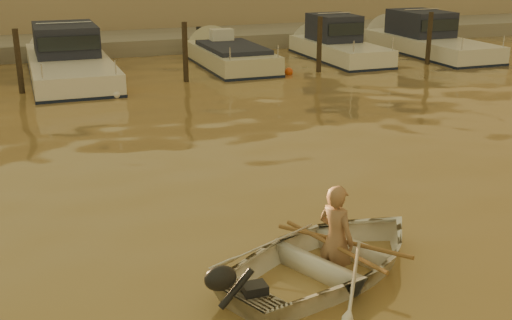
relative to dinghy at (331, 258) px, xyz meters
name	(u,v)px	position (x,y,z in m)	size (l,w,h in m)	color
ground_plane	(428,251)	(1.70, 0.10, -0.25)	(160.00, 160.00, 0.00)	brown
dinghy	(331,258)	(0.00, 0.00, 0.00)	(2.54, 3.55, 0.74)	white
person	(336,239)	(0.09, 0.04, 0.25)	(0.58, 0.38, 1.60)	#966B4B
outboard_motor	(253,294)	(-1.38, -0.60, 0.03)	(0.90, 0.40, 0.70)	black
oar_port	(342,241)	(0.23, 0.10, 0.17)	(0.06, 0.06, 2.10)	brown
oar_starboard	(333,245)	(0.05, 0.02, 0.17)	(0.06, 0.06, 2.10)	brown
moored_boat_2	(69,59)	(-2.14, 16.10, 0.38)	(2.65, 8.75, 1.75)	white
moored_boat_3	(231,61)	(3.83, 16.10, -0.02)	(2.20, 6.29, 0.95)	beige
moored_boat_4	(339,44)	(8.47, 16.10, 0.38)	(2.04, 6.36, 1.75)	silver
moored_boat_5	(429,39)	(12.76, 16.10, 0.38)	(2.39, 7.97, 1.75)	silver
piling_1	(19,65)	(-3.80, 13.90, 0.65)	(0.18, 0.18, 2.20)	#2D2319
piling_2	(185,55)	(1.50, 13.90, 0.65)	(0.18, 0.18, 2.20)	#2D2319
piling_3	(319,47)	(6.50, 13.90, 0.65)	(0.18, 0.18, 2.20)	#2D2319
piling_4	(429,41)	(11.20, 13.90, 0.65)	(0.18, 0.18, 2.20)	#2D2319
fender_c	(116,94)	(-1.11, 12.23, -0.15)	(0.30, 0.30, 0.30)	white
fender_d	(289,72)	(5.28, 13.83, -0.15)	(0.30, 0.30, 0.30)	#CB4917
fender_e	(387,66)	(9.24, 13.63, -0.15)	(0.30, 0.30, 0.30)	white
quay	(147,46)	(1.70, 21.60, -0.10)	(52.00, 4.00, 1.00)	gray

